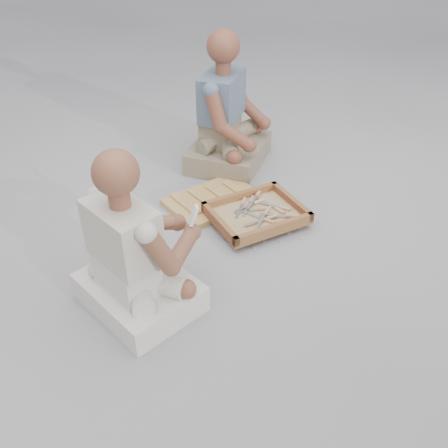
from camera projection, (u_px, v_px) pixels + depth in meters
name	position (u px, v px, depth m)	size (l,w,h in m)	color
ground	(248.00, 275.00, 2.57)	(60.00, 60.00, 0.00)	#9C9BA1
carved_panel	(213.00, 200.00, 3.11)	(0.55, 0.37, 0.04)	#A98241
tool_tray	(256.00, 214.00, 2.92)	(0.55, 0.45, 0.07)	brown
chisel_0	(266.00, 220.00, 2.85)	(0.13, 0.20, 0.02)	silver
chisel_1	(269.00, 218.00, 2.86)	(0.22, 0.03, 0.02)	silver
chisel_2	(288.00, 216.00, 2.87)	(0.20, 0.13, 0.02)	silver
chisel_3	(256.00, 203.00, 3.00)	(0.22, 0.07, 0.02)	silver
chisel_4	(277.00, 209.00, 2.94)	(0.09, 0.21, 0.02)	silver
chisel_5	(265.00, 213.00, 2.89)	(0.17, 0.17, 0.02)	silver
chisel_6	(281.00, 207.00, 2.96)	(0.16, 0.17, 0.02)	silver
chisel_7	(262.00, 209.00, 2.95)	(0.22, 0.06, 0.02)	silver
chisel_8	(257.00, 195.00, 3.05)	(0.17, 0.16, 0.02)	silver
chisel_9	(251.00, 202.00, 3.01)	(0.16, 0.18, 0.02)	silver
chisel_10	(243.00, 203.00, 3.00)	(0.15, 0.18, 0.02)	silver
wood_chip_0	(264.00, 241.00, 2.80)	(0.02, 0.01, 0.00)	tan
wood_chip_1	(300.00, 238.00, 2.82)	(0.02, 0.01, 0.00)	tan
wood_chip_2	(300.00, 228.00, 2.90)	(0.02, 0.01, 0.00)	tan
wood_chip_3	(288.00, 233.00, 2.86)	(0.02, 0.01, 0.00)	tan
wood_chip_4	(240.00, 195.00, 3.19)	(0.02, 0.01, 0.00)	tan
wood_chip_5	(320.00, 222.00, 2.95)	(0.02, 0.01, 0.00)	tan
wood_chip_6	(254.00, 248.00, 2.75)	(0.02, 0.01, 0.00)	tan
wood_chip_7	(249.00, 219.00, 2.98)	(0.02, 0.01, 0.00)	tan
wood_chip_8	(198.00, 206.00, 3.09)	(0.02, 0.01, 0.00)	tan
wood_chip_9	(181.00, 203.00, 3.12)	(0.02, 0.01, 0.00)	tan
wood_chip_10	(281.00, 241.00, 2.80)	(0.02, 0.01, 0.00)	tan
wood_chip_11	(278.00, 218.00, 2.99)	(0.02, 0.01, 0.00)	tan
wood_chip_12	(290.00, 199.00, 3.16)	(0.02, 0.01, 0.00)	tan
wood_chip_13	(209.00, 211.00, 3.05)	(0.02, 0.01, 0.00)	tan
wood_chip_14	(259.00, 215.00, 3.01)	(0.02, 0.01, 0.00)	tan
wood_chip_15	(269.00, 191.00, 3.24)	(0.02, 0.01, 0.00)	tan
craftsman	(134.00, 258.00, 2.24)	(0.63, 0.64, 0.83)	silver
companion	(227.00, 122.00, 3.38)	(0.74, 0.74, 0.91)	gray
mobile_phone	(194.00, 215.00, 2.31)	(0.05, 0.05, 0.10)	white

